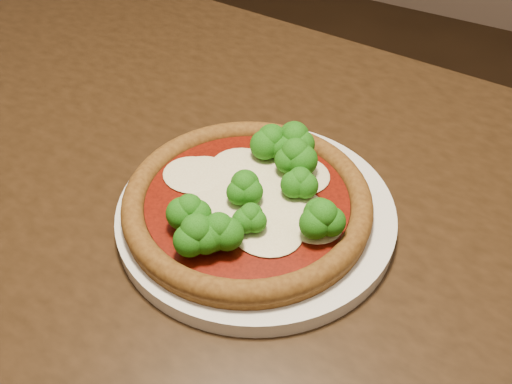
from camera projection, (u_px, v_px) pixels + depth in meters
The scene contains 3 objects.
dining_table at pixel (240, 284), 0.66m from camera, with size 1.40×0.96×0.75m.
plate at pixel (256, 213), 0.60m from camera, with size 0.29×0.29×0.02m, color silver.
pizza at pixel (251, 198), 0.58m from camera, with size 0.26×0.26×0.06m.
Camera 1 is at (0.04, -0.55, 1.19)m, focal length 40.00 mm.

